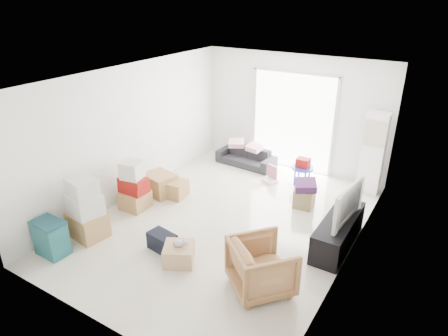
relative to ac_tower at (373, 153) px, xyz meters
name	(u,v)px	position (x,y,z in m)	size (l,w,h in m)	color
room_shell	(226,155)	(-1.95, -2.65, 0.48)	(4.98, 6.48, 3.18)	silver
sliding_door	(293,118)	(-1.95, 0.33, 0.37)	(2.10, 0.04, 2.33)	white
ac_tower	(373,153)	(0.00, 0.00, 0.00)	(0.45, 0.30, 1.75)	white
tv_console	(338,232)	(0.05, -2.31, -0.61)	(0.47, 1.56, 0.52)	black
television	(340,215)	(0.05, -2.31, -0.28)	(1.11, 0.64, 0.15)	black
sofa	(246,154)	(-2.90, -0.15, -0.59)	(1.47, 0.43, 0.57)	#28272D
pillow_left	(236,138)	(-3.18, -0.14, -0.24)	(0.40, 0.32, 0.13)	#F2B1B9
pillow_right	(254,143)	(-2.67, -0.18, -0.25)	(0.31, 0.25, 0.11)	#F2B1B9
armchair	(262,264)	(-0.56, -3.95, -0.45)	(0.83, 0.77, 0.85)	tan
storage_bins	(51,238)	(-3.85, -5.00, -0.57)	(0.54, 0.38, 0.61)	#165056
box_stack_a	(86,211)	(-3.75, -4.33, -0.38)	(0.67, 0.58, 1.12)	#AC844D
box_stack_b	(134,188)	(-3.75, -3.16, -0.44)	(0.54, 0.51, 0.99)	#AC844D
box_stack_c	(160,184)	(-3.72, -2.44, -0.65)	(0.71, 0.63, 0.45)	#AC844D
loose_box	(176,189)	(-3.35, -2.37, -0.70)	(0.43, 0.43, 0.35)	#AC844D
duffel_bag	(162,242)	(-2.39, -3.96, -0.72)	(0.48, 0.29, 0.30)	black
ottoman	(304,198)	(-0.91, -1.35, -0.69)	(0.37, 0.37, 0.37)	olive
blanket	(305,187)	(-0.91, -1.35, -0.43)	(0.41, 0.41, 0.14)	#421E4C
kids_table	(303,166)	(-1.33, -0.43, -0.44)	(0.49, 0.49, 0.62)	#1E32D1
toy_walker	(271,178)	(-1.96, -0.69, -0.77)	(0.35, 0.34, 0.38)	silver
wood_crate	(179,254)	(-1.95, -4.09, -0.72)	(0.46, 0.46, 0.31)	tan
plush_bunny	(180,243)	(-1.92, -4.08, -0.51)	(0.25, 0.15, 0.13)	#B2ADA8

